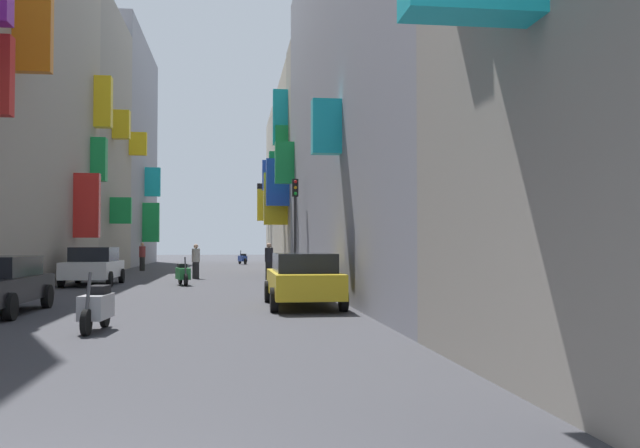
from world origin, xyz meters
TOP-DOWN VIEW (x-y plane):
  - ground_plane at (0.00, 30.00)m, footprint 140.00×140.00m
  - building_left_mid_c at (-7.99, 38.55)m, footprint 7.18×11.18m
  - building_left_far at (-7.99, 52.07)m, footprint 7.26×15.85m
  - building_right_mid_a at (8.00, 20.23)m, footprint 6.97×25.31m
  - building_right_mid_b at (7.92, 34.46)m, footprint 7.35×3.16m
  - building_right_mid_c at (7.99, 48.02)m, footprint 7.20×23.96m
  - parked_car_yellow at (3.76, 14.21)m, footprint 1.86×4.36m
  - parked_car_white at (-3.60, 24.64)m, footprint 1.95×4.23m
  - scooter_green at (-0.03, 23.97)m, footprint 0.69×1.91m
  - scooter_silver at (-0.61, 9.74)m, footprint 0.51×1.77m
  - scooter_blue at (2.70, 51.67)m, footprint 0.75×1.82m
  - pedestrian_crossing at (-3.56, 38.99)m, footprint 0.45×0.45m
  - pedestrian_near_left at (0.20, 29.04)m, footprint 0.45×0.45m
  - pedestrian_near_right at (3.57, 27.54)m, footprint 0.53×0.53m
  - traffic_light_near_corner at (4.57, 25.45)m, footprint 0.26×0.34m

SIDE VIEW (x-z plane):
  - ground_plane at x=0.00m, z-range 0.00..0.00m
  - scooter_silver at x=-0.61m, z-range -0.10..1.03m
  - scooter_blue at x=2.70m, z-range -0.10..1.03m
  - scooter_green at x=-0.03m, z-range -0.10..1.03m
  - parked_car_yellow at x=3.76m, z-range 0.04..1.44m
  - parked_car_white at x=-3.60m, z-range 0.03..1.54m
  - pedestrian_near_left at x=0.20m, z-range -0.01..1.63m
  - pedestrian_near_right at x=3.57m, z-range 0.00..1.68m
  - pedestrian_crossing at x=-3.56m, z-range 0.00..1.73m
  - traffic_light_near_corner at x=4.57m, z-range 0.79..5.21m
  - building_right_mid_c at x=7.99m, z-range 0.00..12.65m
  - building_right_mid_b at x=7.92m, z-range -0.01..12.79m
  - building_right_mid_a at x=8.00m, z-range 0.00..14.53m
  - building_left_mid_c at x=-7.99m, z-range 0.00..15.85m
  - building_left_far at x=-7.99m, z-range -0.01..17.86m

